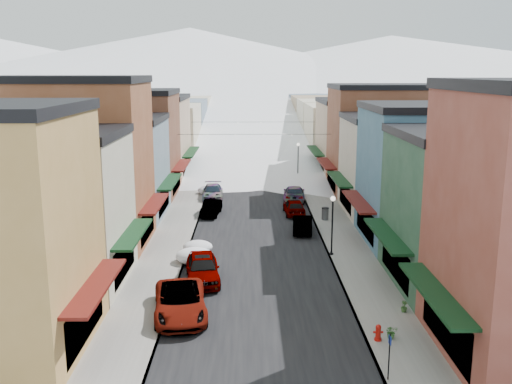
{
  "coord_description": "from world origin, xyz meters",
  "views": [
    {
      "loc": [
        -0.62,
        -20.65,
        12.82
      ],
      "look_at": [
        0.0,
        27.19,
        2.63
      ],
      "focal_mm": 40.0,
      "sensor_mm": 36.0,
      "label": 1
    }
  ],
  "objects_px": {
    "fire_hydrant": "(378,333)",
    "car_white_suv": "(180,302)",
    "car_green_sedan": "(303,224)",
    "trash_can": "(325,213)",
    "car_silver_sedan": "(203,268)",
    "streetlamp_near": "(332,218)",
    "car_dark_hatch": "(211,208)"
  },
  "relations": [
    {
      "from": "car_dark_hatch",
      "to": "car_green_sedan",
      "type": "relative_size",
      "value": 0.95
    },
    {
      "from": "trash_can",
      "to": "streetlamp_near",
      "type": "xyz_separation_m",
      "value": [
        -0.81,
        -9.59,
        2.11
      ]
    },
    {
      "from": "car_white_suv",
      "to": "car_dark_hatch",
      "type": "height_order",
      "value": "car_white_suv"
    },
    {
      "from": "car_dark_hatch",
      "to": "trash_can",
      "type": "relative_size",
      "value": 3.84
    },
    {
      "from": "trash_can",
      "to": "car_silver_sedan",
      "type": "bearing_deg",
      "value": -123.59
    },
    {
      "from": "car_dark_hatch",
      "to": "streetlamp_near",
      "type": "distance_m",
      "value": 15.15
    },
    {
      "from": "car_green_sedan",
      "to": "trash_can",
      "type": "xyz_separation_m",
      "value": [
        2.28,
        3.39,
        -0.02
      ]
    },
    {
      "from": "fire_hydrant",
      "to": "streetlamp_near",
      "type": "xyz_separation_m",
      "value": [
        -0.37,
        13.11,
        2.28
      ]
    },
    {
      "from": "car_silver_sedan",
      "to": "car_green_sedan",
      "type": "xyz_separation_m",
      "value": [
        7.23,
        10.93,
        -0.14
      ]
    },
    {
      "from": "car_white_suv",
      "to": "car_dark_hatch",
      "type": "relative_size",
      "value": 1.42
    },
    {
      "from": "car_dark_hatch",
      "to": "streetlamp_near",
      "type": "relative_size",
      "value": 0.98
    },
    {
      "from": "fire_hydrant",
      "to": "car_white_suv",
      "type": "bearing_deg",
      "value": 161.84
    },
    {
      "from": "car_white_suv",
      "to": "car_dark_hatch",
      "type": "bearing_deg",
      "value": 81.39
    },
    {
      "from": "car_silver_sedan",
      "to": "fire_hydrant",
      "type": "height_order",
      "value": "car_silver_sedan"
    },
    {
      "from": "car_white_suv",
      "to": "car_silver_sedan",
      "type": "distance_m",
      "value": 5.21
    },
    {
      "from": "car_white_suv",
      "to": "streetlamp_near",
      "type": "height_order",
      "value": "streetlamp_near"
    },
    {
      "from": "car_silver_sedan",
      "to": "car_green_sedan",
      "type": "distance_m",
      "value": 13.1
    },
    {
      "from": "car_silver_sedan",
      "to": "streetlamp_near",
      "type": "xyz_separation_m",
      "value": [
        8.7,
        4.73,
        1.95
      ]
    },
    {
      "from": "fire_hydrant",
      "to": "streetlamp_near",
      "type": "height_order",
      "value": "streetlamp_near"
    },
    {
      "from": "car_dark_hatch",
      "to": "fire_hydrant",
      "type": "bearing_deg",
      "value": -62.87
    },
    {
      "from": "fire_hydrant",
      "to": "trash_can",
      "type": "height_order",
      "value": "trash_can"
    },
    {
      "from": "car_silver_sedan",
      "to": "trash_can",
      "type": "bearing_deg",
      "value": 49.42
    },
    {
      "from": "car_silver_sedan",
      "to": "trash_can",
      "type": "xyz_separation_m",
      "value": [
        9.51,
        14.32,
        -0.16
      ]
    },
    {
      "from": "car_white_suv",
      "to": "car_dark_hatch",
      "type": "distance_m",
      "value": 21.71
    },
    {
      "from": "streetlamp_near",
      "to": "fire_hydrant",
      "type": "bearing_deg",
      "value": -88.4
    },
    {
      "from": "car_white_suv",
      "to": "trash_can",
      "type": "relative_size",
      "value": 5.43
    },
    {
      "from": "car_green_sedan",
      "to": "streetlamp_near",
      "type": "xyz_separation_m",
      "value": [
        1.47,
        -6.2,
        2.09
      ]
    },
    {
      "from": "car_green_sedan",
      "to": "trash_can",
      "type": "distance_m",
      "value": 4.09
    },
    {
      "from": "car_green_sedan",
      "to": "fire_hydrant",
      "type": "relative_size",
      "value": 5.35
    },
    {
      "from": "fire_hydrant",
      "to": "car_silver_sedan",
      "type": "bearing_deg",
      "value": 137.25
    },
    {
      "from": "fire_hydrant",
      "to": "trash_can",
      "type": "relative_size",
      "value": 0.76
    },
    {
      "from": "car_white_suv",
      "to": "streetlamp_near",
      "type": "xyz_separation_m",
      "value": [
        9.48,
        9.88,
        1.99
      ]
    }
  ]
}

